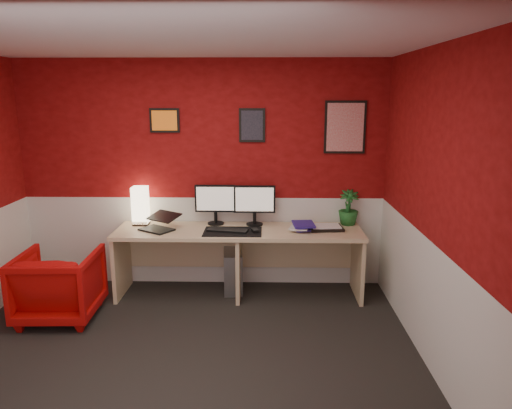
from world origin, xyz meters
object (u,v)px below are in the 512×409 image
shoji_lamp (140,207)px  potted_plant (348,207)px  desk (239,262)px  monitor_right (255,199)px  pc_tower (233,270)px  armchair (59,285)px  laptop (156,220)px  zen_tray (326,228)px  monitor_left (215,198)px

shoji_lamp → potted_plant: (2.27, 0.04, -0.01)m
desk → monitor_right: bearing=50.0°
pc_tower → armchair: armchair is taller
desk → pc_tower: bearing=119.8°
desk → armchair: 1.80m
laptop → armchair: size_ratio=0.45×
desk → zen_tray: size_ratio=7.43×
laptop → monitor_right: bearing=47.0°
monitor_right → zen_tray: 0.82m
zen_tray → monitor_right: bearing=168.0°
monitor_left → pc_tower: bearing=-24.9°
shoji_lamp → laptop: shoji_lamp is taller
pc_tower → armchair: bearing=-161.2°
laptop → armchair: bearing=-113.6°
monitor_left → armchair: 1.78m
monitor_right → pc_tower: monitor_right is taller
monitor_left → armchair: size_ratio=0.79×
laptop → pc_tower: (0.79, 0.18, -0.61)m
laptop → monitor_left: 0.68m
shoji_lamp → armchair: size_ratio=0.54×
pc_tower → monitor_right: bearing=9.9°
monitor_left → zen_tray: (1.19, -0.19, -0.28)m
desk → monitor_right: 0.70m
laptop → monitor_left: bearing=57.8°
laptop → zen_tray: size_ratio=0.94×
monitor_right → shoji_lamp: bearing=-179.7°
monitor_right → potted_plant: (1.02, 0.04, -0.10)m
monitor_right → desk: bearing=-130.0°
armchair → potted_plant: bearing=-166.2°
desk → potted_plant: 1.33m
laptop → desk: bearing=36.9°
monitor_left → monitor_right: bearing=-3.3°
shoji_lamp → zen_tray: shoji_lamp is taller
shoji_lamp → armchair: 1.16m
shoji_lamp → pc_tower: shoji_lamp is taller
desk → monitor_left: bearing=140.5°
shoji_lamp → pc_tower: 1.23m
laptop → potted_plant: potted_plant is taller
monitor_left → pc_tower: 0.82m
monitor_right → armchair: bearing=-157.3°
shoji_lamp → monitor_right: monitor_right is taller
desk → laptop: 0.98m
armchair → monitor_left: bearing=-152.7°
laptop → pc_tower: laptop is taller
laptop → pc_tower: 1.01m
monitor_left → laptop: bearing=-155.9°
armchair → desk: bearing=-163.0°
laptop → armchair: laptop is taller
laptop → potted_plant: size_ratio=0.86×
laptop → armchair: 1.12m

